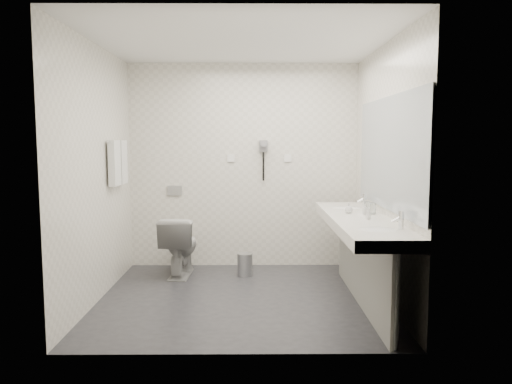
{
  "coord_description": "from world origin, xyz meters",
  "views": [
    {
      "loc": [
        0.11,
        -4.77,
        1.57
      ],
      "look_at": [
        0.15,
        0.15,
        1.05
      ],
      "focal_mm": 34.43,
      "sensor_mm": 36.0,
      "label": 1
    }
  ],
  "objects": [
    {
      "name": "soap_bottle_c",
      "position": [
        1.18,
        -0.35,
        0.9
      ],
      "size": [
        0.05,
        0.05,
        0.11
      ],
      "primitive_type": "imported",
      "rotation": [
        0.0,
        0.0,
        -0.39
      ],
      "color": "silver",
      "rests_on": "vanity_counter"
    },
    {
      "name": "glass_right",
      "position": [
        1.26,
        0.07,
        0.91
      ],
      "size": [
        0.07,
        0.07,
        0.11
      ],
      "primitive_type": "cylinder",
      "rotation": [
        0.0,
        0.0,
        0.22
      ],
      "color": "silver",
      "rests_on": "vanity_counter"
    },
    {
      "name": "basin_far",
      "position": [
        1.12,
        0.45,
        0.83
      ],
      "size": [
        0.4,
        0.31,
        0.05
      ],
      "primitive_type": "ellipsoid",
      "color": "white",
      "rests_on": "vanity_counter"
    },
    {
      "name": "toilet",
      "position": [
        -0.73,
        0.84,
        0.35
      ],
      "size": [
        0.43,
        0.71,
        0.7
      ],
      "primitive_type": "imported",
      "rotation": [
        0.0,
        0.0,
        3.09
      ],
      "color": "white",
      "rests_on": "floor"
    },
    {
      "name": "vanity_post_far",
      "position": [
        1.18,
        0.84,
        0.38
      ],
      "size": [
        0.06,
        0.06,
        0.75
      ],
      "primitive_type": "cylinder",
      "color": "silver",
      "rests_on": "floor"
    },
    {
      "name": "switch_plate_a",
      "position": [
        -0.15,
        1.29,
        1.35
      ],
      "size": [
        0.09,
        0.02,
        0.09
      ],
      "primitive_type": "cube",
      "color": "white",
      "rests_on": "wall_back"
    },
    {
      "name": "pedal_bin",
      "position": [
        0.03,
        0.81,
        0.12
      ],
      "size": [
        0.21,
        0.21,
        0.25
      ],
      "primitive_type": "cylinder",
      "rotation": [
        0.0,
        0.0,
        -0.2
      ],
      "color": "#B2B5BA",
      "rests_on": "floor"
    },
    {
      "name": "bin_lid",
      "position": [
        0.03,
        0.81,
        0.26
      ],
      "size": [
        0.18,
        0.18,
        0.02
      ],
      "primitive_type": "cylinder",
      "color": "#B2B5BA",
      "rests_on": "pedal_bin"
    },
    {
      "name": "dryer_cord",
      "position": [
        0.25,
        1.26,
        1.25
      ],
      "size": [
        0.02,
        0.02,
        0.35
      ],
      "primitive_type": "cylinder",
      "color": "black",
      "rests_on": "dryer_cradle"
    },
    {
      "name": "vanity_post_near",
      "position": [
        1.18,
        -1.24,
        0.38
      ],
      "size": [
        0.06,
        0.06,
        0.75
      ],
      "primitive_type": "cylinder",
      "color": "silver",
      "rests_on": "floor"
    },
    {
      "name": "wall_back",
      "position": [
        0.0,
        1.3,
        1.25
      ],
      "size": [
        2.8,
        0.0,
        2.8
      ],
      "primitive_type": "plane",
      "rotation": [
        1.57,
        0.0,
        0.0
      ],
      "color": "white",
      "rests_on": "floor"
    },
    {
      "name": "flush_plate",
      "position": [
        -0.85,
        1.29,
        0.95
      ],
      "size": [
        0.18,
        0.02,
        0.12
      ],
      "primitive_type": "cube",
      "color": "#B2B5BA",
      "rests_on": "wall_back"
    },
    {
      "name": "floor",
      "position": [
        0.0,
        0.0,
        0.0
      ],
      "size": [
        2.8,
        2.8,
        0.0
      ],
      "primitive_type": "plane",
      "color": "#29292F",
      "rests_on": "ground"
    },
    {
      "name": "towel_rail",
      "position": [
        -1.35,
        0.55,
        1.55
      ],
      "size": [
        0.02,
        0.62,
        0.02
      ],
      "primitive_type": "cylinder",
      "rotation": [
        1.57,
        0.0,
        0.0
      ],
      "color": "silver",
      "rests_on": "wall_left"
    },
    {
      "name": "dryer_barrel",
      "position": [
        0.25,
        1.2,
        1.53
      ],
      "size": [
        0.08,
        0.14,
        0.08
      ],
      "primitive_type": "cylinder",
      "rotation": [
        1.57,
        0.0,
        0.0
      ],
      "color": "gray",
      "rests_on": "dryer_cradle"
    },
    {
      "name": "wall_left",
      "position": [
        -1.4,
        0.0,
        1.25
      ],
      "size": [
        0.0,
        2.6,
        2.6
      ],
      "primitive_type": "plane",
      "rotation": [
        1.57,
        0.0,
        1.57
      ],
      "color": "white",
      "rests_on": "floor"
    },
    {
      "name": "switch_plate_b",
      "position": [
        0.55,
        1.29,
        1.35
      ],
      "size": [
        0.09,
        0.02,
        0.09
      ],
      "primitive_type": "cube",
      "color": "white",
      "rests_on": "wall_back"
    },
    {
      "name": "wall_right",
      "position": [
        1.4,
        0.0,
        1.25
      ],
      "size": [
        0.0,
        2.6,
        2.6
      ],
      "primitive_type": "plane",
      "rotation": [
        1.57,
        0.0,
        -1.57
      ],
      "color": "white",
      "rests_on": "floor"
    },
    {
      "name": "towel_far",
      "position": [
        -1.34,
        0.69,
        1.33
      ],
      "size": [
        0.07,
        0.24,
        0.48
      ],
      "primitive_type": "cube",
      "color": "white",
      "rests_on": "towel_rail"
    },
    {
      "name": "wall_front",
      "position": [
        0.0,
        -1.3,
        1.25
      ],
      "size": [
        2.8,
        0.0,
        2.8
      ],
      "primitive_type": "plane",
      "rotation": [
        -1.57,
        0.0,
        0.0
      ],
      "color": "white",
      "rests_on": "floor"
    },
    {
      "name": "faucet_far",
      "position": [
        1.32,
        0.45,
        0.92
      ],
      "size": [
        0.04,
        0.04,
        0.15
      ],
      "primitive_type": "cylinder",
      "color": "silver",
      "rests_on": "vanity_counter"
    },
    {
      "name": "basin_near",
      "position": [
        1.12,
        -0.85,
        0.83
      ],
      "size": [
        0.4,
        0.31,
        0.05
      ],
      "primitive_type": "ellipsoid",
      "color": "white",
      "rests_on": "vanity_counter"
    },
    {
      "name": "soap_bottle_b",
      "position": [
        1.07,
        0.04,
        0.9
      ],
      "size": [
        0.11,
        0.11,
        0.1
      ],
      "primitive_type": "imported",
      "rotation": [
        0.0,
        0.0,
        -0.9
      ],
      "color": "silver",
      "rests_on": "vanity_counter"
    },
    {
      "name": "mirror",
      "position": [
        1.39,
        -0.2,
        1.45
      ],
      "size": [
        0.02,
        2.2,
        1.05
      ],
      "primitive_type": "cube",
      "color": "#B2BCC6",
      "rests_on": "wall_right"
    },
    {
      "name": "towel_near",
      "position": [
        -1.34,
        0.41,
        1.33
      ],
      "size": [
        0.07,
        0.24,
        0.48
      ],
      "primitive_type": "cube",
      "color": "white",
      "rests_on": "towel_rail"
    },
    {
      "name": "glass_left",
      "position": [
        1.29,
        -0.02,
        0.91
      ],
      "size": [
        0.06,
        0.06,
        0.11
      ],
      "primitive_type": "cylinder",
      "rotation": [
        0.0,
        0.0,
        0.04
      ],
      "color": "silver",
      "rests_on": "vanity_counter"
    },
    {
      "name": "faucet_near",
      "position": [
        1.32,
        -0.85,
        0.92
      ],
      "size": [
        0.04,
        0.04,
        0.15
      ],
      "primitive_type": "cylinder",
      "color": "silver",
      "rests_on": "vanity_counter"
    },
    {
      "name": "soap_bottle_a",
      "position": [
        1.21,
        -0.07,
        0.9
      ],
      "size": [
        0.05,
        0.05,
        0.1
      ],
      "primitive_type": "imported",
      "rotation": [
        0.0,
        0.0,
        0.08
      ],
      "color": "silver",
      "rests_on": "vanity_counter"
    },
    {
      "name": "vanity_counter",
      "position": [
        1.12,
        -0.2,
        0.8
      ],
      "size": [
        0.55,
        2.2,
        0.1
      ],
      "primitive_type": "cube",
      "color": "white",
      "rests_on": "floor"
    },
    {
      "name": "vanity_panel",
      "position": [
        1.15,
        -0.2,
        0.38
      ],
      "size": [
        0.03,
        2.15,
        0.75
      ],
      "primitive_type": "cube",
      "color": "gray",
      "rests_on": "floor"
    },
    {
      "name": "ceiling",
      "position": [
        0.0,
        0.0,
        2.5
      ],
      "size": [
        2.8,
        2.8,
        0.0
      ],
      "primitive_type": "plane",
      "rotation": [
        3.14,
        0.0,
        0.0
      ],
      "color": "white",
      "rests_on": "wall_back"
    },
    {
      "name": "dryer_cradle",
      "position": [
        0.25,
        1.27,
        1.5
      ],
      "size": [
        0.1,
        0.04,
        0.14
      ],
      "primitive_type": "cube",
      "color": "gray",
      "rests_on": "wall_back"
    }
  ]
}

